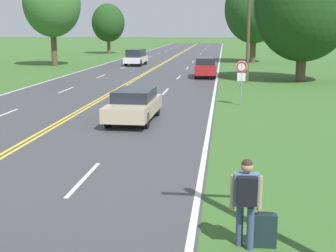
# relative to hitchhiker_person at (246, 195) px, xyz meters

# --- Properties ---
(hitchhiker_person) EXTENTS (0.59, 0.42, 1.73)m
(hitchhiker_person) POSITION_rel_hitchhiker_person_xyz_m (0.00, 0.00, 0.00)
(hitchhiker_person) COLOR #38476B
(hitchhiker_person) RESTS_ON ground
(suitcase) EXTENTS (0.44, 0.20, 0.70)m
(suitcase) POSITION_rel_hitchhiker_person_xyz_m (0.38, 0.12, -0.73)
(suitcase) COLOR #19282D
(suitcase) RESTS_ON ground
(traffic_sign) EXTENTS (0.60, 0.10, 2.36)m
(traffic_sign) POSITION_rel_hitchhiker_person_xyz_m (0.46, 16.71, 0.72)
(traffic_sign) COLOR gray
(traffic_sign) RESTS_ON ground
(utility_pole_midground) EXTENTS (1.80, 0.24, 8.26)m
(utility_pole_midground) POSITION_rel_hitchhiker_person_xyz_m (1.27, 27.66, 3.23)
(utility_pole_midground) COLOR brown
(utility_pole_midground) RESTS_ON ground
(tree_behind_sign) EXTENTS (5.17, 5.17, 7.79)m
(tree_behind_sign) POSITION_rel_hitchhiker_person_xyz_m (-18.83, 65.68, 3.74)
(tree_behind_sign) COLOR brown
(tree_behind_sign) RESTS_ON ground
(tree_mid_treeline) EXTENTS (6.03, 6.03, 10.01)m
(tree_mid_treeline) POSITION_rel_hitchhiker_person_xyz_m (-18.71, 40.88, 5.46)
(tree_mid_treeline) COLOR brown
(tree_mid_treeline) RESTS_ON ground
(tree_right_cluster) EXTENTS (7.45, 7.45, 10.08)m
(tree_right_cluster) POSITION_rel_hitchhiker_person_xyz_m (5.38, 28.67, 4.73)
(tree_right_cluster) COLOR brown
(tree_right_cluster) RESTS_ON ground
(tree_far_back) EXTENTS (6.89, 6.89, 10.18)m
(tree_far_back) POSITION_rel_hitchhiker_person_xyz_m (2.86, 48.40, 5.14)
(tree_far_back) COLOR brown
(tree_far_back) RESTS_ON ground
(car_champagne_sedan_approaching) EXTENTS (1.88, 4.60, 1.41)m
(car_champagne_sedan_approaching) POSITION_rel_hitchhiker_person_xyz_m (-4.37, 11.77, -0.31)
(car_champagne_sedan_approaching) COLOR black
(car_champagne_sedan_approaching) RESTS_ON ground
(car_red_suv_mid_near) EXTENTS (1.89, 4.26, 1.65)m
(car_red_suv_mid_near) POSITION_rel_hitchhiker_person_xyz_m (-2.01, 30.83, -0.17)
(car_red_suv_mid_near) COLOR black
(car_red_suv_mid_near) RESTS_ON ground
(car_white_suv_mid_far) EXTENTS (1.98, 4.41, 1.76)m
(car_white_suv_mid_far) POSITION_rel_hitchhiker_person_xyz_m (-10.08, 42.53, -0.12)
(car_white_suv_mid_far) COLOR black
(car_white_suv_mid_far) RESTS_ON ground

